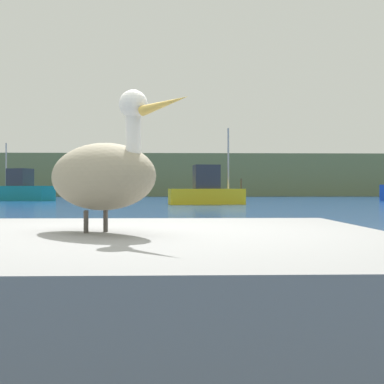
# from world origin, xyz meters

# --- Properties ---
(ground_plane) EXTENTS (260.00, 260.00, 0.00)m
(ground_plane) POSITION_xyz_m (0.00, 0.00, 0.00)
(ground_plane) COLOR navy
(hillside_backdrop) EXTENTS (140.00, 10.73, 5.79)m
(hillside_backdrop) POSITION_xyz_m (0.00, 68.75, 2.90)
(hillside_backdrop) COLOR #6B7A51
(hillside_backdrop) RESTS_ON ground
(pier_dock) EXTENTS (3.68, 3.10, 0.78)m
(pier_dock) POSITION_xyz_m (-0.12, -0.34, 0.39)
(pier_dock) COLOR gray
(pier_dock) RESTS_ON ground
(pelican) EXTENTS (1.04, 1.10, 0.85)m
(pelican) POSITION_xyz_m (-0.10, -0.35, 1.15)
(pelican) COLOR gray
(pelican) RESTS_ON pier_dock
(fishing_boat_teal) EXTENTS (6.24, 4.34, 5.14)m
(fishing_boat_teal) POSITION_xyz_m (-13.32, 41.01, 0.98)
(fishing_boat_teal) COLOR teal
(fishing_boat_teal) RESTS_ON ground
(fishing_boat_yellow) EXTENTS (5.17, 2.34, 5.13)m
(fishing_boat_yellow) POSITION_xyz_m (2.35, 30.02, 0.91)
(fishing_boat_yellow) COLOR yellow
(fishing_boat_yellow) RESTS_ON ground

